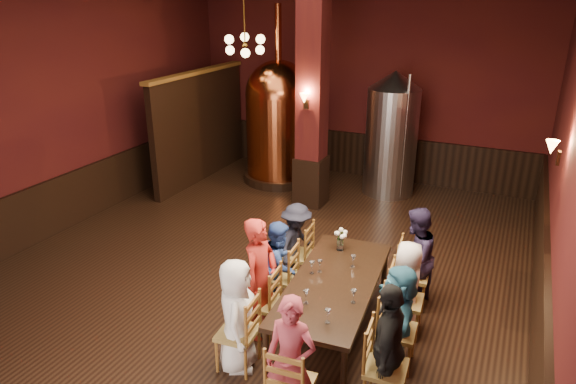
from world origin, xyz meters
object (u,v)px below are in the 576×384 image
at_px(person_0, 237,315).
at_px(copper_kettle, 279,120).
at_px(person_2, 280,265).
at_px(rose_vase, 340,236).
at_px(dining_table, 334,285).
at_px(person_1, 260,278).
at_px(steel_vessel, 392,134).

height_order(person_0, copper_kettle, copper_kettle).
bearing_deg(person_2, person_0, 171.76).
relative_size(person_2, rose_vase, 3.97).
bearing_deg(person_2, dining_table, -119.46).
bearing_deg(copper_kettle, person_1, -66.46).
distance_m(person_2, steel_vessel, 4.93).
xyz_separation_m(person_1, rose_vase, (0.61, 1.20, 0.16)).
distance_m(person_1, copper_kettle, 5.77).
relative_size(person_2, steel_vessel, 0.48).
distance_m(steel_vessel, rose_vase, 4.36).
distance_m(dining_table, copper_kettle, 5.82).
bearing_deg(person_0, person_1, -18.06).
bearing_deg(steel_vessel, rose_vase, -84.52).
xyz_separation_m(person_0, steel_vessel, (0.15, 6.20, 0.62)).
distance_m(person_0, steel_vessel, 6.23).
bearing_deg(rose_vase, person_0, -106.75).
relative_size(dining_table, person_2, 1.95).
bearing_deg(copper_kettle, dining_table, -57.38).
relative_size(person_0, copper_kettle, 0.36).
relative_size(dining_table, person_1, 1.56).
distance_m(person_0, rose_vase, 1.97).
bearing_deg(copper_kettle, steel_vessel, 6.19).
bearing_deg(person_1, person_0, -172.71).
height_order(copper_kettle, rose_vase, copper_kettle).
bearing_deg(person_0, copper_kettle, -0.96).
bearing_deg(steel_vessel, person_0, -91.36).
bearing_deg(person_2, person_1, 171.76).
xyz_separation_m(dining_table, person_2, (-0.87, 0.26, -0.06)).
height_order(person_0, rose_vase, person_0).
xyz_separation_m(person_2, steel_vessel, (0.25, 4.87, 0.67)).
bearing_deg(person_1, copper_kettle, 26.36).
bearing_deg(copper_kettle, rose_vase, -54.41).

